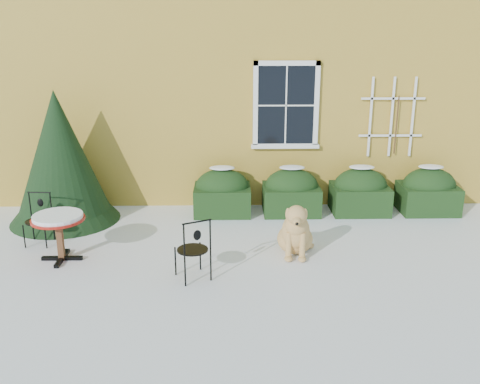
{
  "coord_description": "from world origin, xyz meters",
  "views": [
    {
      "loc": [
        -0.17,
        -7.01,
        3.42
      ],
      "look_at": [
        0.0,
        1.0,
        0.9
      ],
      "focal_mm": 40.0,
      "sensor_mm": 36.0,
      "label": 1
    }
  ],
  "objects_px": {
    "bistro_table": "(58,222)",
    "dog": "(296,233)",
    "patio_chair_far": "(39,219)",
    "evergreen_shrub": "(61,170)",
    "patio_chair_near": "(194,249)"
  },
  "relations": [
    {
      "from": "evergreen_shrub",
      "to": "patio_chair_far",
      "type": "bearing_deg",
      "value": -95.07
    },
    {
      "from": "evergreen_shrub",
      "to": "bistro_table",
      "type": "relative_size",
      "value": 3.0
    },
    {
      "from": "evergreen_shrub",
      "to": "patio_chair_near",
      "type": "bearing_deg",
      "value": -44.3
    },
    {
      "from": "bistro_table",
      "to": "patio_chair_near",
      "type": "distance_m",
      "value": 2.16
    },
    {
      "from": "patio_chair_far",
      "to": "patio_chair_near",
      "type": "bearing_deg",
      "value": -24.09
    },
    {
      "from": "evergreen_shrub",
      "to": "bistro_table",
      "type": "bearing_deg",
      "value": -75.87
    },
    {
      "from": "bistro_table",
      "to": "patio_chair_far",
      "type": "bearing_deg",
      "value": 128.77
    },
    {
      "from": "patio_chair_near",
      "to": "patio_chair_far",
      "type": "distance_m",
      "value": 2.92
    },
    {
      "from": "evergreen_shrub",
      "to": "bistro_table",
      "type": "distance_m",
      "value": 1.84
    },
    {
      "from": "bistro_table",
      "to": "patio_chair_near",
      "type": "xyz_separation_m",
      "value": [
        2.05,
        -0.68,
        -0.15
      ]
    },
    {
      "from": "bistro_table",
      "to": "dog",
      "type": "xyz_separation_m",
      "value": [
        3.56,
        0.13,
        -0.25
      ]
    },
    {
      "from": "patio_chair_near",
      "to": "patio_chair_far",
      "type": "height_order",
      "value": "patio_chair_near"
    },
    {
      "from": "evergreen_shrub",
      "to": "bistro_table",
      "type": "height_order",
      "value": "evergreen_shrub"
    },
    {
      "from": "patio_chair_far",
      "to": "dog",
      "type": "height_order",
      "value": "dog"
    },
    {
      "from": "bistro_table",
      "to": "patio_chair_far",
      "type": "height_order",
      "value": "patio_chair_far"
    }
  ]
}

